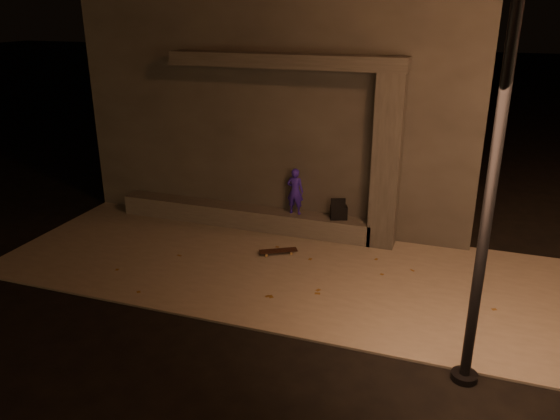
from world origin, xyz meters
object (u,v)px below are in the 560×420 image
at_px(backpack, 339,211).
at_px(skateboard, 278,251).
at_px(skateboarder, 295,191).
at_px(street_lamp_0, 504,95).
at_px(column, 387,163).

xyz_separation_m(backpack, skateboard, (-0.96, -1.22, -0.55)).
distance_m(skateboarder, backpack, 1.05).
bearing_deg(backpack, street_lamp_0, -76.73).
height_order(backpack, skateboard, backpack).
xyz_separation_m(column, street_lamp_0, (1.82, -4.11, 2.03)).
distance_m(backpack, skateboard, 1.65).
distance_m(column, skateboard, 2.85).
height_order(skateboarder, skateboard, skateboarder).
relative_size(column, street_lamp_0, 0.53).
bearing_deg(backpack, skateboard, -148.78).
height_order(column, skateboarder, column).
bearing_deg(column, backpack, 180.00).
xyz_separation_m(backpack, street_lamp_0, (2.78, -4.11, 3.21)).
bearing_deg(street_lamp_0, backpack, 124.03).
bearing_deg(skateboarder, skateboard, 93.41).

